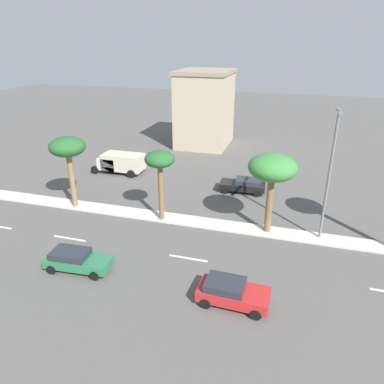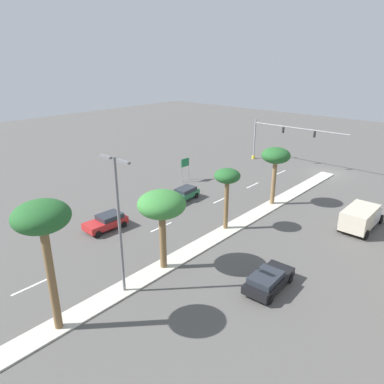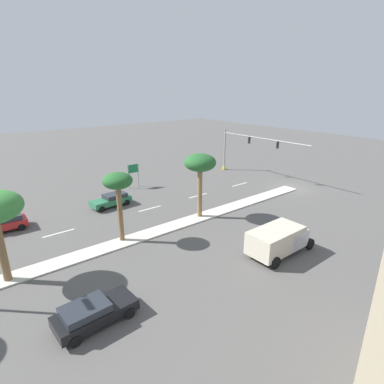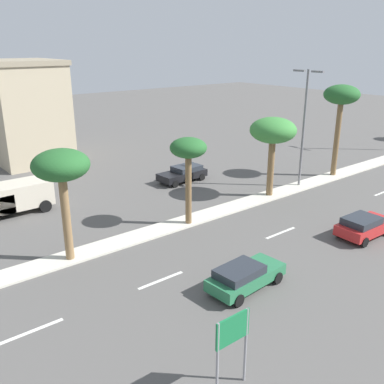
{
  "view_description": "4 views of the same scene",
  "coord_description": "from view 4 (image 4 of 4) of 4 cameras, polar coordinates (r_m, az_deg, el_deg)",
  "views": [
    {
      "loc": [
        25.85,
        34.24,
        14.31
      ],
      "look_at": [
        -1.1,
        26.27,
        2.25
      ],
      "focal_mm": 33.65,
      "sensor_mm": 36.0,
      "label": 1
    },
    {
      "loc": [
        -18.14,
        49.75,
        15.7
      ],
      "look_at": [
        2.87,
        26.12,
        3.81
      ],
      "focal_mm": 33.66,
      "sensor_mm": 36.0,
      "label": 2
    },
    {
      "loc": [
        -22.19,
        34.25,
        12.67
      ],
      "look_at": [
        -2.11,
        18.27,
        3.92
      ],
      "focal_mm": 28.96,
      "sensor_mm": 36.0,
      "label": 3
    },
    {
      "loc": [
        21.99,
        7.08,
        11.9
      ],
      "look_at": [
        2.62,
        22.54,
        3.3
      ],
      "focal_mm": 40.18,
      "sensor_mm": 36.0,
      "label": 4
    }
  ],
  "objects": [
    {
      "name": "box_truck",
      "position": [
        34.05,
        -22.78,
        -0.62
      ],
      "size": [
        2.69,
        5.81,
        2.23
      ],
      "color": "silver",
      "rests_on": "ground"
    },
    {
      "name": "sedan_black_far",
      "position": [
        38.97,
        -1.17,
        2.51
      ],
      "size": [
        2.25,
        4.6,
        1.39
      ],
      "color": "black",
      "rests_on": "ground"
    },
    {
      "name": "ground_plane",
      "position": [
        32.79,
        5.0,
        -2.22
      ],
      "size": [
        160.0,
        160.0,
        0.0
      ],
      "primitive_type": "plane",
      "color": "#565451"
    },
    {
      "name": "median_curb",
      "position": [
        38.5,
        13.79,
        0.66
      ],
      "size": [
        1.8,
        72.75,
        0.12
      ],
      "primitive_type": "cube",
      "color": "beige",
      "rests_on": "ground"
    },
    {
      "name": "palm_tree_outboard",
      "position": [
        41.51,
        19.21,
        11.66
      ],
      "size": [
        3.2,
        3.2,
        8.34
      ],
      "color": "brown",
      "rests_on": "median_curb"
    },
    {
      "name": "sedan_red_rear",
      "position": [
        29.93,
        21.9,
        -4.16
      ],
      "size": [
        2.15,
        4.17,
        1.43
      ],
      "color": "red",
      "rests_on": "ground"
    },
    {
      "name": "street_lamp_center",
      "position": [
        37.62,
        14.68,
        9.3
      ],
      "size": [
        2.9,
        0.24,
        9.81
      ],
      "color": "slate",
      "rests_on": "median_curb"
    },
    {
      "name": "directional_road_sign",
      "position": [
        15.8,
        5.39,
        -18.61
      ],
      "size": [
        0.1,
        1.52,
        3.12
      ],
      "color": "gray",
      "rests_on": "ground"
    },
    {
      "name": "lane_stripe_trailing",
      "position": [
        39.69,
        24.07,
        -0.02
      ],
      "size": [
        0.2,
        2.8,
        0.01
      ],
      "primitive_type": "cube",
      "color": "silver",
      "rests_on": "ground"
    },
    {
      "name": "lane_stripe_leading",
      "position": [
        20.92,
        -20.46,
        -16.92
      ],
      "size": [
        0.2,
        2.8,
        0.01
      ],
      "primitive_type": "cube",
      "color": "silver",
      "rests_on": "ground"
    },
    {
      "name": "lane_stripe_outboard",
      "position": [
        29.19,
        11.68,
        -5.33
      ],
      "size": [
        0.2,
        2.8,
        0.01
      ],
      "primitive_type": "cube",
      "color": "silver",
      "rests_on": "ground"
    },
    {
      "name": "palm_tree_rear",
      "position": [
        24.2,
        -16.98,
        3.01
      ],
      "size": [
        3.13,
        3.13,
        6.46
      ],
      "color": "olive",
      "rests_on": "median_curb"
    },
    {
      "name": "palm_tree_front",
      "position": [
        34.54,
        10.7,
        7.84
      ],
      "size": [
        3.67,
        3.67,
        6.36
      ],
      "color": "brown",
      "rests_on": "median_curb"
    },
    {
      "name": "sedan_green_near",
      "position": [
        22.35,
        6.99,
        -10.99
      ],
      "size": [
        2.15,
        4.49,
        1.36
      ],
      "color": "#287047",
      "rests_on": "ground"
    },
    {
      "name": "lane_stripe_rear",
      "position": [
        23.31,
        -4.16,
        -11.6
      ],
      "size": [
        0.2,
        2.8,
        0.01
      ],
      "primitive_type": "cube",
      "color": "silver",
      "rests_on": "ground"
    },
    {
      "name": "palm_tree_right",
      "position": [
        28.27,
        -0.49,
        5.35
      ],
      "size": [
        2.45,
        2.45,
        6.0
      ],
      "color": "brown",
      "rests_on": "median_curb"
    },
    {
      "name": "commercial_building",
      "position": [
        48.37,
        -21.23,
        9.91
      ],
      "size": [
        8.86,
        7.13,
        10.37
      ],
      "color": "tan",
      "rests_on": "ground"
    }
  ]
}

